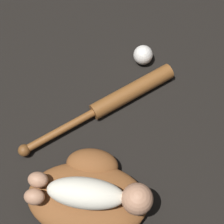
{
  "coord_description": "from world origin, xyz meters",
  "views": [
    {
      "loc": [
        0.03,
        -0.25,
        1.17
      ],
      "look_at": [
        0.05,
        0.29,
        0.07
      ],
      "focal_mm": 60.0,
      "sensor_mm": 36.0,
      "label": 1
    }
  ],
  "objects_px": {
    "baseball_bat": "(118,99)",
    "baseball": "(143,55)",
    "baby_figure": "(95,194)",
    "baseball_glove": "(88,193)"
  },
  "relations": [
    {
      "from": "baseball_bat",
      "to": "baseball_glove",
      "type": "bearing_deg",
      "value": -107.91
    },
    {
      "from": "baseball_glove",
      "to": "baby_figure",
      "type": "distance_m",
      "value": 0.09
    },
    {
      "from": "baby_figure",
      "to": "baseball_bat",
      "type": "height_order",
      "value": "baby_figure"
    },
    {
      "from": "baby_figure",
      "to": "baseball",
      "type": "bearing_deg",
      "value": 70.65
    },
    {
      "from": "baseball_glove",
      "to": "baseball",
      "type": "xyz_separation_m",
      "value": [
        0.21,
        0.5,
        -0.01
      ]
    },
    {
      "from": "baseball",
      "to": "baby_figure",
      "type": "bearing_deg",
      "value": -109.35
    },
    {
      "from": "baseball_bat",
      "to": "baseball",
      "type": "relative_size",
      "value": 7.54
    },
    {
      "from": "baby_figure",
      "to": "baseball_glove",
      "type": "bearing_deg",
      "value": 136.1
    },
    {
      "from": "baby_figure",
      "to": "baseball_bat",
      "type": "bearing_deg",
      "value": 76.82
    },
    {
      "from": "baseball",
      "to": "baseball_bat",
      "type": "bearing_deg",
      "value": -120.33
    }
  ]
}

